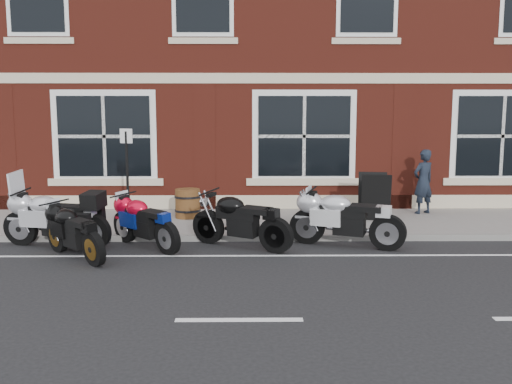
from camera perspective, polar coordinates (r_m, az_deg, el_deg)
ground at (r=10.16m, az=-1.39°, el=-6.68°), size 80.00×80.00×0.00m
sidewalk at (r=13.07m, az=-1.22°, el=-3.08°), size 30.00×3.00×0.12m
kerb at (r=11.52m, az=-1.30°, el=-4.60°), size 30.00×0.16×0.12m
pub_building at (r=20.61m, az=-1.04°, el=17.59°), size 24.00×12.00×12.00m
moto_touring_silver at (r=11.59m, az=-19.57°, el=-2.30°), size 2.20×0.71×1.46m
moto_sport_red at (r=11.06m, az=-11.03°, el=-2.81°), size 1.52×1.55×0.92m
moto_sport_black at (r=10.58m, az=-17.68°, el=-3.62°), size 1.45×1.52×0.89m
moto_sport_silver at (r=11.06m, az=8.86°, el=-2.48°), size 2.13×0.98×1.01m
moto_naked_black at (r=10.85m, az=-1.62°, el=-2.66°), size 1.94×1.27×0.99m
pedestrian_left at (r=14.38m, az=16.38°, el=1.00°), size 0.68×0.59×1.56m
a_board_sign at (r=13.29m, az=11.74°, el=-0.44°), size 0.71×0.53×1.08m
barrel_planter at (r=13.41m, az=-6.85°, el=-1.13°), size 0.61×0.61×0.67m
parking_sign at (r=12.18m, az=-12.76°, el=1.99°), size 0.28×0.14×2.11m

